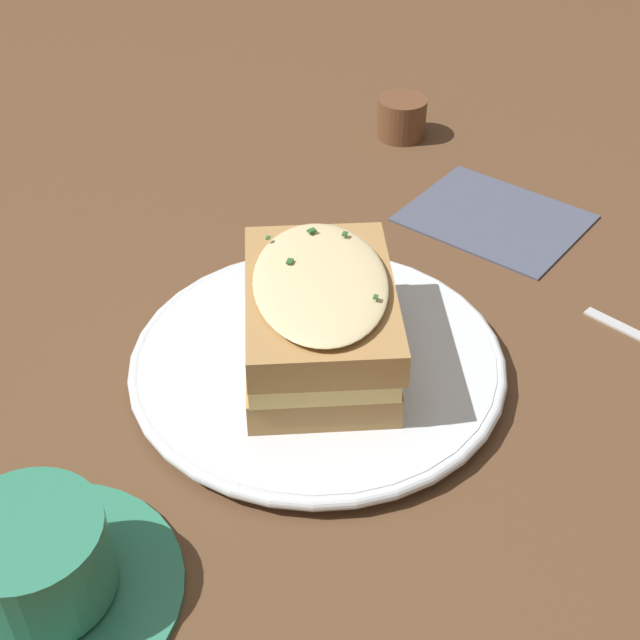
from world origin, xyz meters
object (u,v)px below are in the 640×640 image
(dinner_plate, at_px, (320,360))
(teacup_with_saucer, at_px, (35,570))
(napkin, at_px, (495,217))
(condiment_pot, at_px, (402,118))
(sandwich, at_px, (320,317))

(dinner_plate, bearing_deg, teacup_with_saucer, 85.37)
(napkin, height_order, condiment_pot, condiment_pot)
(sandwich, relative_size, teacup_with_saucer, 1.17)
(teacup_with_saucer, relative_size, condiment_pot, 3.14)
(dinner_plate, bearing_deg, condiment_pot, -68.26)
(sandwich, height_order, napkin, sandwich)
(dinner_plate, relative_size, sandwich, 1.46)
(sandwich, bearing_deg, dinner_plate, -58.73)
(dinner_plate, height_order, teacup_with_saucer, teacup_with_saucer)
(sandwich, relative_size, condiment_pot, 3.68)
(dinner_plate, height_order, condiment_pot, condiment_pot)
(dinner_plate, xyz_separation_m, teacup_with_saucer, (0.02, 0.24, 0.01))
(sandwich, xyz_separation_m, teacup_with_saucer, (0.02, 0.24, -0.03))
(sandwich, bearing_deg, teacup_with_saucer, 85.09)
(napkin, bearing_deg, sandwich, 87.09)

